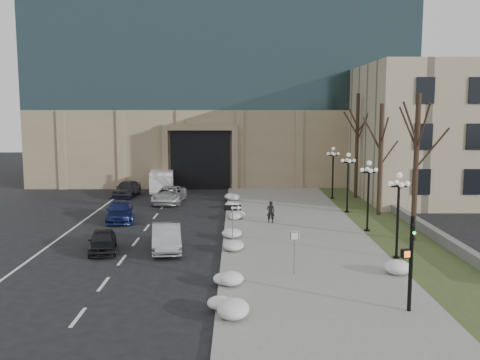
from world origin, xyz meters
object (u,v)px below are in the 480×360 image
object	(u,v)px
car_e	(127,188)
lamppost_b	(368,186)
pedestrian	(271,212)
one_way_sign	(235,213)
lamppost_a	(398,204)
box_truck	(162,181)
traffic_signal	(410,266)
car_c	(120,211)
car_a	(103,241)
car_b	(166,238)
lamppost_c	(348,174)
lamppost_d	(333,166)
keep_sign	(295,243)
car_d	(169,195)

from	to	relation	value
car_e	lamppost_b	world-z (taller)	lamppost_b
pedestrian	lamppost_b	world-z (taller)	lamppost_b
one_way_sign	lamppost_a	xyz separation A→B (m)	(8.68, -1.78, 0.85)
pedestrian	lamppost_b	size ratio (longest dim) A/B	0.33
box_truck	lamppost_a	bearing A→B (deg)	-62.43
box_truck	traffic_signal	size ratio (longest dim) A/B	1.65
car_c	pedestrian	bearing A→B (deg)	-17.82
car_a	car_c	bearing A→B (deg)	84.29
car_b	car_e	size ratio (longest dim) A/B	1.03
lamppost_c	lamppost_d	world-z (taller)	same
pedestrian	lamppost_c	size ratio (longest dim) A/B	0.33
box_truck	lamppost_c	size ratio (longest dim) A/B	1.37
car_b	lamppost_b	xyz separation A→B (m)	(12.65, 4.52, 2.32)
lamppost_b	lamppost_c	xyz separation A→B (m)	(0.00, 6.50, 0.00)
traffic_signal	lamppost_c	bearing A→B (deg)	69.94
one_way_sign	lamppost_d	distance (m)	19.75
car_c	one_way_sign	size ratio (longest dim) A/B	1.77
box_truck	lamppost_c	bearing A→B (deg)	-41.83
car_c	keep_sign	world-z (taller)	keep_sign
box_truck	keep_sign	world-z (taller)	keep_sign
lamppost_b	car_c	bearing A→B (deg)	167.09
lamppost_b	car_d	bearing A→B (deg)	142.11
car_b	car_c	world-z (taller)	car_b
car_c	one_way_sign	bearing A→B (deg)	-56.18
pedestrian	traffic_signal	distance (m)	17.34
car_a	lamppost_d	distance (m)	24.21
box_truck	lamppost_d	size ratio (longest dim) A/B	1.37
keep_sign	lamppost_c	size ratio (longest dim) A/B	0.47
lamppost_a	lamppost_b	xyz separation A→B (m)	(0.00, 6.50, 0.00)
car_c	lamppost_a	distance (m)	20.22
car_c	car_a	bearing A→B (deg)	-94.62
car_c	pedestrian	size ratio (longest dim) A/B	3.07
box_truck	car_a	bearing A→B (deg)	-95.66
keep_sign	lamppost_c	world-z (taller)	lamppost_c
car_d	keep_sign	world-z (taller)	keep_sign
box_truck	lamppost_d	distance (m)	17.10
keep_sign	lamppost_a	distance (m)	6.65
car_e	box_truck	world-z (taller)	box_truck
car_c	pedestrian	world-z (taller)	pedestrian
pedestrian	lamppost_a	world-z (taller)	lamppost_a
car_a	lamppost_a	bearing A→B (deg)	-17.75
car_a	box_truck	bearing A→B (deg)	77.89
pedestrian	box_truck	size ratio (longest dim) A/B	0.24
car_e	lamppost_c	size ratio (longest dim) A/B	0.94
car_a	one_way_sign	xyz separation A→B (m)	(7.56, 0.06, 1.59)
car_e	lamppost_b	bearing A→B (deg)	-33.48
car_a	keep_sign	size ratio (longest dim) A/B	1.66
car_d	lamppost_b	bearing A→B (deg)	-33.56
one_way_sign	lamppost_d	size ratio (longest dim) A/B	0.57
car_d	one_way_sign	bearing A→B (deg)	-65.75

